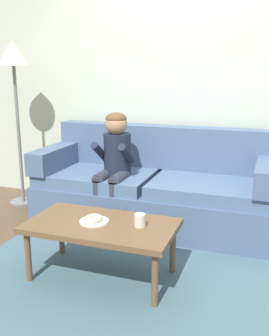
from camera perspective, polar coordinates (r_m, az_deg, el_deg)
The scene contains 10 objects.
ground at distance 3.21m, azimuth 0.33°, elevation -13.51°, with size 10.00×10.00×0.00m, color brown.
wall_back at distance 4.19m, azimuth 6.86°, elevation 12.87°, with size 8.00×0.10×2.80m, color beige.
area_rug at distance 3.00m, azimuth -1.31°, elevation -15.50°, with size 2.40×1.87×0.01m, color #476675.
couch at distance 3.85m, azimuth 2.95°, elevation -3.21°, with size 2.28×0.90×0.93m.
coffee_table at distance 2.84m, azimuth -4.83°, elevation -8.82°, with size 1.06×0.59×0.43m.
person_child at distance 3.69m, azimuth -2.98°, elevation 1.35°, with size 0.34×0.58×1.10m.
plate at distance 2.84m, azimuth -5.90°, elevation -7.75°, with size 0.21×0.21×0.01m, color white.
donut at distance 2.83m, azimuth -5.91°, elevation -7.28°, with size 0.12×0.12×0.04m, color beige.
mug at distance 2.74m, azimuth 0.79°, elevation -7.62°, with size 0.08×0.08×0.09m, color silver.
floor_lamp at distance 4.43m, azimuth -17.17°, elevation 13.58°, with size 0.35×0.35×1.79m.
Camera 1 is at (0.93, -2.68, 1.49)m, focal length 41.79 mm.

